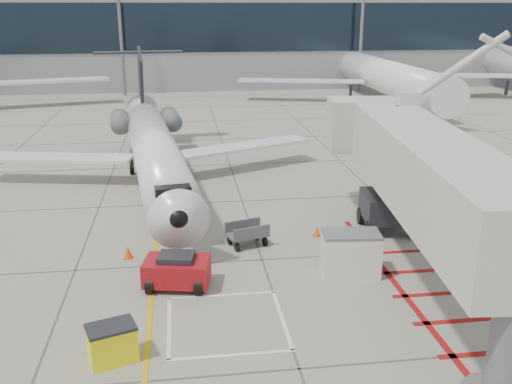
{
  "coord_description": "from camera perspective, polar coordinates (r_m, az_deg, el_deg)",
  "views": [
    {
      "loc": [
        -3.32,
        -18.67,
        10.66
      ],
      "look_at": [
        0.0,
        6.0,
        2.5
      ],
      "focal_mm": 40.0,
      "sensor_mm": 36.0,
      "label": 1
    }
  ],
  "objects": [
    {
      "name": "ground_plane",
      "position": [
        21.75,
        2.15,
        -11.21
      ],
      "size": [
        260.0,
        260.0,
        0.0
      ],
      "primitive_type": "plane",
      "color": "gray",
      "rests_on": "ground"
    },
    {
      "name": "regional_jet",
      "position": [
        33.14,
        -9.94,
        5.81
      ],
      "size": [
        25.67,
        30.85,
        7.46
      ],
      "primitive_type": null,
      "rotation": [
        0.0,
        0.0,
        0.11
      ],
      "color": "white",
      "rests_on": "ground_plane"
    },
    {
      "name": "jet_bridge",
      "position": [
        22.2,
        17.45,
        -0.14
      ],
      "size": [
        11.53,
        20.93,
        8.02
      ],
      "primitive_type": null,
      "rotation": [
        0.0,
        0.0,
        -0.1
      ],
      "color": "beige",
      "rests_on": "ground_plane"
    },
    {
      "name": "pushback_tug",
      "position": [
        22.91,
        -7.93,
        -7.7
      ],
      "size": [
        2.78,
        2.03,
        1.48
      ],
      "primitive_type": null,
      "rotation": [
        0.0,
        0.0,
        -0.19
      ],
      "color": "#A00F18",
      "rests_on": "ground_plane"
    },
    {
      "name": "spill_bin",
      "position": [
        18.96,
        -14.2,
        -14.43
      ],
      "size": [
        1.67,
        1.37,
        1.25
      ],
      "primitive_type": null,
      "rotation": [
        0.0,
        0.0,
        0.33
      ],
      "color": "#F7EE0D",
      "rests_on": "ground_plane"
    },
    {
      "name": "baggage_cart",
      "position": [
        26.52,
        -0.89,
        -4.21
      ],
      "size": [
        2.07,
        1.63,
        1.14
      ],
      "primitive_type": null,
      "rotation": [
        0.0,
        0.0,
        0.31
      ],
      "color": "#505054",
      "rests_on": "ground_plane"
    },
    {
      "name": "ground_power_unit",
      "position": [
        23.94,
        9.43,
        -6.1
      ],
      "size": [
        2.46,
        1.6,
        1.85
      ],
      "primitive_type": null,
      "rotation": [
        0.0,
        0.0,
        -0.1
      ],
      "color": "silver",
      "rests_on": "ground_plane"
    },
    {
      "name": "cone_nose",
      "position": [
        25.94,
        -12.68,
        -5.91
      ],
      "size": [
        0.4,
        0.4,
        0.56
      ],
      "primitive_type": "cone",
      "color": "#F9460D",
      "rests_on": "ground_plane"
    },
    {
      "name": "cone_side",
      "position": [
        27.82,
        6.09,
        -3.93
      ],
      "size": [
        0.36,
        0.36,
        0.5
      ],
      "primitive_type": "cone",
      "color": "#F2540C",
      "rests_on": "ground_plane"
    },
    {
      "name": "terminal_building",
      "position": [
        89.74,
        0.92,
        15.81
      ],
      "size": [
        180.0,
        28.0,
        14.0
      ],
      "primitive_type": "cube",
      "color": "gray",
      "rests_on": "ground_plane"
    },
    {
      "name": "terminal_glass_band",
      "position": [
        75.84,
        2.56,
        16.12
      ],
      "size": [
        180.0,
        0.1,
        6.0
      ],
      "primitive_type": "cube",
      "color": "black",
      "rests_on": "ground_plane"
    },
    {
      "name": "bg_aircraft_c",
      "position": [
        68.87,
        12.3,
        13.39
      ],
      "size": [
        32.57,
        36.19,
        10.86
      ],
      "primitive_type": null,
      "color": "silver",
      "rests_on": "ground_plane"
    }
  ]
}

